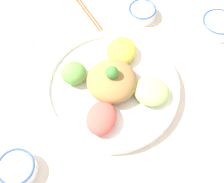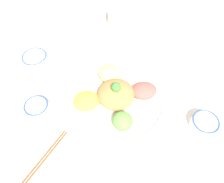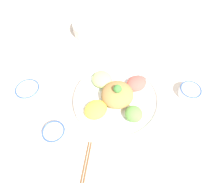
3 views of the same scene
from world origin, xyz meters
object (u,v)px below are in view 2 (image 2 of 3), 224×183
salad_platter (115,97)px  sauce_bowl_dark (35,59)px  rice_bowl_blue (37,107)px  sauce_bowl_red (205,123)px  chopsticks_pair_near (45,157)px  serving_spoon_main (122,178)px  side_serving_bowl (129,16)px

salad_platter → sauce_bowl_dark: 0.42m
salad_platter → rice_bowl_blue: salad_platter is taller
sauce_bowl_red → chopsticks_pair_near: bearing=-81.2°
sauce_bowl_dark → salad_platter: bearing=57.1°
sauce_bowl_dark → serving_spoon_main: sauce_bowl_dark is taller
chopsticks_pair_near → rice_bowl_blue: bearing=-129.9°
chopsticks_pair_near → side_serving_bowl: bearing=-171.3°
salad_platter → rice_bowl_blue: 0.31m
rice_bowl_blue → sauce_bowl_dark: bearing=-170.6°
side_serving_bowl → serving_spoon_main: side_serving_bowl is taller
rice_bowl_blue → sauce_bowl_dark: (-0.25, -0.04, 0.01)m
rice_bowl_blue → chopsticks_pair_near: 0.20m
rice_bowl_blue → chopsticks_pair_near: size_ratio=0.49×
salad_platter → chopsticks_pair_near: 0.34m
chopsticks_pair_near → sauce_bowl_dark: bearing=-133.0°
side_serving_bowl → serving_spoon_main: 0.81m
side_serving_bowl → serving_spoon_main: size_ratio=1.78×
chopsticks_pair_near → sauce_bowl_red: bearing=133.9°
sauce_bowl_red → sauce_bowl_dark: bearing=-117.7°
salad_platter → side_serving_bowl: salad_platter is taller
side_serving_bowl → serving_spoon_main: bearing=-6.7°
salad_platter → sauce_bowl_red: size_ratio=4.04×
rice_bowl_blue → serving_spoon_main: (0.28, 0.31, -0.02)m
salad_platter → rice_bowl_blue: (0.02, -0.31, -0.01)m
chopsticks_pair_near → serving_spoon_main: size_ratio=1.57×
rice_bowl_blue → chopsticks_pair_near: bearing=14.9°
rice_bowl_blue → sauce_bowl_dark: sauce_bowl_dark is taller
rice_bowl_blue → serving_spoon_main: size_ratio=0.77×
rice_bowl_blue → sauce_bowl_dark: 0.26m
sauce_bowl_red → rice_bowl_blue: bearing=-99.2°
salad_platter → serving_spoon_main: (0.30, 0.00, -0.03)m
salad_platter → side_serving_bowl: size_ratio=1.84×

